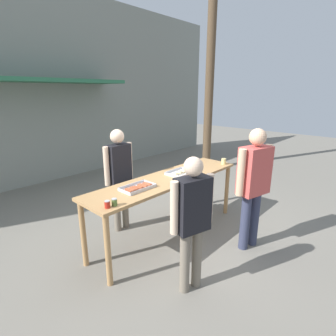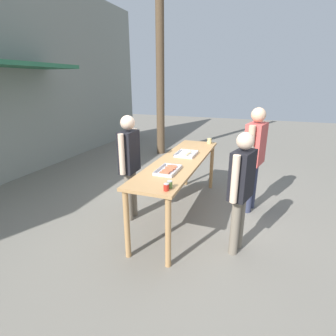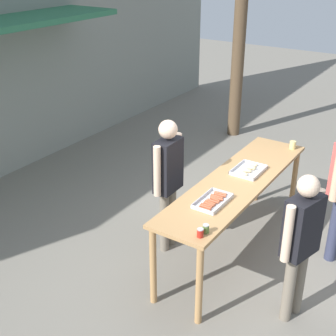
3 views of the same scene
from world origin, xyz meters
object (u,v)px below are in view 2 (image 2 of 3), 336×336
(food_tray_sausages, at_px, (168,170))
(condiment_jar_ketchup, at_px, (170,184))
(condiment_jar_mustard, at_px, (166,187))
(utility_pole, at_px, (160,26))
(beer_cup, at_px, (209,141))
(person_server_behind_table, at_px, (129,159))
(person_customer_holding_hotdog, at_px, (241,184))
(food_tray_buns, at_px, (186,154))
(person_customer_with_cup, at_px, (255,152))

(food_tray_sausages, height_order, condiment_jar_ketchup, condiment_jar_ketchup)
(condiment_jar_mustard, relative_size, utility_pole, 0.01)
(beer_cup, height_order, person_server_behind_table, person_server_behind_table)
(condiment_jar_mustard, xyz_separation_m, person_customer_holding_hotdog, (0.53, -0.76, -0.06))
(food_tray_buns, relative_size, condiment_jar_ketchup, 4.91)
(condiment_jar_ketchup, bearing_deg, food_tray_sausages, 21.86)
(condiment_jar_ketchup, relative_size, person_customer_with_cup, 0.05)
(food_tray_buns, height_order, condiment_jar_ketchup, condiment_jar_ketchup)
(food_tray_sausages, height_order, food_tray_buns, food_tray_buns)
(food_tray_sausages, height_order, person_server_behind_table, person_server_behind_table)
(person_customer_with_cup, distance_m, utility_pole, 4.71)
(condiment_jar_ketchup, bearing_deg, condiment_jar_mustard, 174.71)
(food_tray_buns, xyz_separation_m, condiment_jar_ketchup, (-1.41, -0.21, 0.02))
(beer_cup, relative_size, person_customer_holding_hotdog, 0.07)
(condiment_jar_mustard, bearing_deg, food_tray_sausages, 18.26)
(condiment_jar_mustard, distance_m, condiment_jar_ketchup, 0.09)
(person_customer_holding_hotdog, bearing_deg, condiment_jar_mustard, -39.65)
(condiment_jar_mustard, bearing_deg, person_server_behind_table, 47.13)
(person_customer_with_cup, bearing_deg, condiment_jar_mustard, -12.34)
(beer_cup, bearing_deg, condiment_jar_ketchup, -179.57)
(food_tray_sausages, distance_m, beer_cup, 1.83)
(person_customer_holding_hotdog, bearing_deg, condiment_jar_ketchup, -44.09)
(person_customer_holding_hotdog, height_order, utility_pole, utility_pole)
(beer_cup, bearing_deg, condiment_jar_mustard, -179.77)
(food_tray_sausages, relative_size, food_tray_buns, 1.09)
(condiment_jar_ketchup, bearing_deg, food_tray_buns, 8.47)
(condiment_jar_mustard, bearing_deg, beer_cup, 0.23)
(condiment_jar_ketchup, height_order, beer_cup, beer_cup)
(beer_cup, bearing_deg, person_customer_holding_hotdog, -157.81)
(beer_cup, distance_m, person_customer_with_cup, 1.08)
(condiment_jar_ketchup, relative_size, utility_pole, 0.01)
(person_server_behind_table, height_order, utility_pole, utility_pole)
(person_customer_holding_hotdog, bearing_deg, person_customer_with_cup, -168.61)
(condiment_jar_ketchup, xyz_separation_m, person_server_behind_table, (0.75, 0.92, 0.00))
(food_tray_sausages, height_order, condiment_jar_mustard, condiment_jar_mustard)
(condiment_jar_ketchup, distance_m, utility_pole, 5.58)
(person_server_behind_table, bearing_deg, food_tray_sausages, -108.81)
(condiment_jar_mustard, distance_m, person_customer_holding_hotdog, 0.93)
(person_customer_with_cup, bearing_deg, beer_cup, -113.86)
(person_customer_holding_hotdog, distance_m, utility_pole, 5.57)
(food_tray_sausages, height_order, person_customer_with_cup, person_customer_with_cup)
(condiment_jar_ketchup, distance_m, person_server_behind_table, 1.19)
(beer_cup, bearing_deg, person_server_behind_table, 150.51)
(food_tray_sausages, distance_m, food_tray_buns, 0.88)
(food_tray_buns, distance_m, condiment_jar_mustard, 1.51)
(condiment_jar_ketchup, xyz_separation_m, utility_pole, (4.61, 1.93, 2.48))
(condiment_jar_ketchup, height_order, person_customer_holding_hotdog, person_customer_holding_hotdog)
(beer_cup, relative_size, person_customer_with_cup, 0.06)
(food_tray_buns, xyz_separation_m, beer_cup, (0.93, -0.19, 0.03))
(utility_pole, bearing_deg, person_server_behind_table, -165.25)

